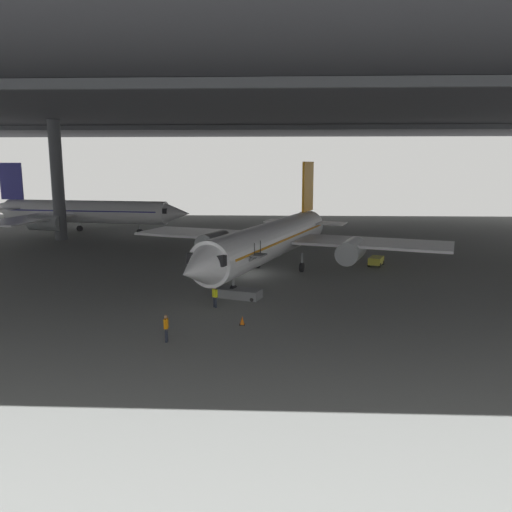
{
  "coord_description": "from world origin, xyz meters",
  "views": [
    {
      "loc": [
        2.54,
        -46.08,
        10.1
      ],
      "look_at": [
        0.75,
        -3.75,
        2.41
      ],
      "focal_mm": 35.45,
      "sensor_mm": 36.0,
      "label": 1
    }
  ],
  "objects_px": {
    "crew_worker_by_stairs": "(215,296)",
    "airplane_distant": "(82,212)",
    "crew_worker_near_nose": "(166,327)",
    "boarding_stairs": "(238,289)",
    "traffic_cone_orange": "(242,320)",
    "airplane_main": "(273,239)",
    "baggage_tug": "(376,261)"
  },
  "relations": [
    {
      "from": "crew_worker_by_stairs",
      "to": "airplane_distant",
      "type": "xyz_separation_m",
      "value": [
        -24.34,
        38.28,
        2.37
      ]
    },
    {
      "from": "crew_worker_by_stairs",
      "to": "crew_worker_near_nose",
      "type": "bearing_deg",
      "value": -105.04
    },
    {
      "from": "boarding_stairs",
      "to": "traffic_cone_orange",
      "type": "bearing_deg",
      "value": -83.59
    },
    {
      "from": "crew_worker_near_nose",
      "to": "crew_worker_by_stairs",
      "type": "relative_size",
      "value": 1.04
    },
    {
      "from": "boarding_stairs",
      "to": "airplane_main",
      "type": "bearing_deg",
      "value": 73.61
    },
    {
      "from": "crew_worker_by_stairs",
      "to": "traffic_cone_orange",
      "type": "xyz_separation_m",
      "value": [
        2.22,
        -3.9,
        -0.58
      ]
    },
    {
      "from": "airplane_distant",
      "to": "baggage_tug",
      "type": "bearing_deg",
      "value": -30.11
    },
    {
      "from": "airplane_main",
      "to": "baggage_tug",
      "type": "relative_size",
      "value": 12.73
    },
    {
      "from": "traffic_cone_orange",
      "to": "baggage_tug",
      "type": "bearing_deg",
      "value": 58.2
    },
    {
      "from": "traffic_cone_orange",
      "to": "baggage_tug",
      "type": "xyz_separation_m",
      "value": [
        12.21,
        19.7,
        0.23
      ]
    },
    {
      "from": "boarding_stairs",
      "to": "crew_worker_near_nose",
      "type": "height_order",
      "value": "boarding_stairs"
    },
    {
      "from": "crew_worker_near_nose",
      "to": "baggage_tug",
      "type": "height_order",
      "value": "crew_worker_near_nose"
    },
    {
      "from": "crew_worker_by_stairs",
      "to": "airplane_main",
      "type": "bearing_deg",
      "value": 70.71
    },
    {
      "from": "airplane_distant",
      "to": "traffic_cone_orange",
      "type": "height_order",
      "value": "airplane_distant"
    },
    {
      "from": "airplane_main",
      "to": "crew_worker_near_nose",
      "type": "bearing_deg",
      "value": -107.68
    },
    {
      "from": "crew_worker_by_stairs",
      "to": "boarding_stairs",
      "type": "bearing_deg",
      "value": 62.29
    },
    {
      "from": "crew_worker_near_nose",
      "to": "crew_worker_by_stairs",
      "type": "distance_m",
      "value": 7.46
    },
    {
      "from": "airplane_main",
      "to": "traffic_cone_orange",
      "type": "relative_size",
      "value": 52.88
    },
    {
      "from": "boarding_stairs",
      "to": "airplane_distant",
      "type": "distance_m",
      "value": 43.95
    },
    {
      "from": "airplane_distant",
      "to": "baggage_tug",
      "type": "distance_m",
      "value": 44.9
    },
    {
      "from": "boarding_stairs",
      "to": "baggage_tug",
      "type": "xyz_separation_m",
      "value": [
        12.96,
        13.0,
        -0.19
      ]
    },
    {
      "from": "airplane_distant",
      "to": "traffic_cone_orange",
      "type": "bearing_deg",
      "value": -57.8
    },
    {
      "from": "crew_worker_near_nose",
      "to": "airplane_distant",
      "type": "bearing_deg",
      "value": 116.23
    },
    {
      "from": "airplane_distant",
      "to": "crew_worker_by_stairs",
      "type": "bearing_deg",
      "value": -57.54
    },
    {
      "from": "airplane_main",
      "to": "airplane_distant",
      "type": "height_order",
      "value": "airplane_main"
    },
    {
      "from": "crew_worker_near_nose",
      "to": "traffic_cone_orange",
      "type": "relative_size",
      "value": 2.69
    },
    {
      "from": "traffic_cone_orange",
      "to": "crew_worker_by_stairs",
      "type": "bearing_deg",
      "value": 119.64
    },
    {
      "from": "airplane_distant",
      "to": "crew_worker_near_nose",
      "type": "bearing_deg",
      "value": -63.77
    },
    {
      "from": "baggage_tug",
      "to": "traffic_cone_orange",
      "type": "bearing_deg",
      "value": -121.8
    },
    {
      "from": "crew_worker_near_nose",
      "to": "baggage_tug",
      "type": "relative_size",
      "value": 0.65
    },
    {
      "from": "airplane_main",
      "to": "airplane_distant",
      "type": "xyz_separation_m",
      "value": [
        -28.39,
        26.73,
        -0.01
      ]
    },
    {
      "from": "crew_worker_by_stairs",
      "to": "baggage_tug",
      "type": "bearing_deg",
      "value": 47.59
    }
  ]
}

